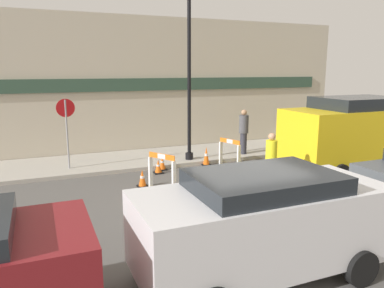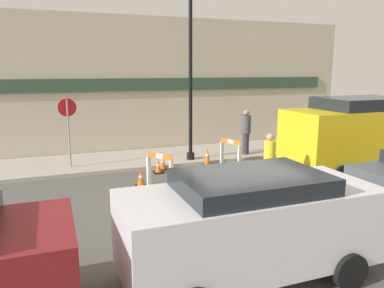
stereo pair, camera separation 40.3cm
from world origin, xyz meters
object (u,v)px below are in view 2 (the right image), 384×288
Objects in this scene: person_pedestrian at (246,131)px; stop_sign at (68,122)px; parked_car_1 at (250,220)px; work_van at (359,132)px; streetlamp_post at (191,53)px; person_worker at (269,161)px.

stop_sign is at bearing 22.11° from person_pedestrian.
work_van reaches higher than parked_car_1.
person_worker is at bearing -77.83° from streetlamp_post.
streetlamp_post is at bearing 76.60° from parked_car_1.
streetlamp_post is 3.70m from person_pedestrian.
parked_car_1 is (-2.67, -3.68, 0.09)m from person_worker.
parked_car_1 is at bearing 111.34° from person_worker.
parked_car_1 is at bearing 86.64° from person_pedestrian.
work_van is (4.86, -3.09, -2.60)m from streetlamp_post.
parked_car_1 is at bearing -145.76° from work_van.
parked_car_1 is 8.08m from work_van.
stop_sign is at bearing 175.06° from streetlamp_post.
work_van is (6.67, 4.54, 0.35)m from parked_car_1.
person_worker is 4.55m from parked_car_1.
stop_sign is at bearing 16.90° from person_worker.
stop_sign is 1.34× the size of person_pedestrian.
streetlamp_post is at bearing -20.48° from person_worker.
work_van is (9.07, -3.46, -0.34)m from stop_sign.
person_pedestrian is (6.53, -0.32, -0.63)m from stop_sign.
stop_sign reaches higher than person_pedestrian.
person_pedestrian is at bearing 1.12° from streetlamp_post.
stop_sign is at bearing 106.69° from parked_car_1.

